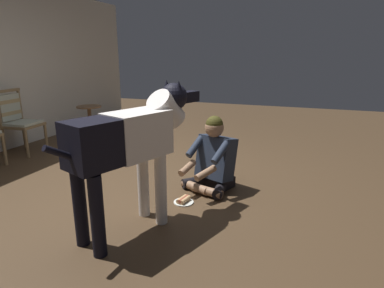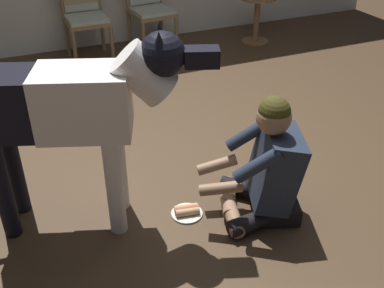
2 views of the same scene
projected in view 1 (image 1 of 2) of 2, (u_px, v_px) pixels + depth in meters
name	position (u px, v px, depth m)	size (l,w,h in m)	color
ground_plane	(151.00, 182.00, 3.90)	(13.20, 13.20, 0.00)	#493522
dining_chair_right_of_pair	(18.00, 118.00, 4.94)	(0.50, 0.50, 0.98)	olive
person_sitting_on_floor	(213.00, 160.00, 3.63)	(0.72, 0.61, 0.84)	black
large_dog	(132.00, 140.00, 2.67)	(1.49, 0.67, 1.26)	silver
hot_dog_on_plate	(184.00, 200.00, 3.35)	(0.21, 0.21, 0.06)	silver
round_side_table	(90.00, 118.00, 6.03)	(0.45, 0.45, 0.57)	brown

